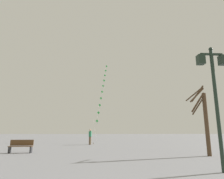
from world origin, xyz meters
The scene contains 6 objects.
ground_plane centered at (0.00, 20.00, 0.00)m, with size 160.00×160.00×0.00m, color gray.
twin_lantern_lamp_post centered at (3.22, 6.15, 3.42)m, with size 1.21×0.28×4.95m.
kite_train centered at (-1.38, 28.59, 7.23)m, with size 1.93×11.25×13.51m.
kite_flyer centered at (-2.63, 21.64, 0.90)m, with size 0.30×0.62×1.71m.
bare_tree centered at (5.20, 10.92, 2.28)m, with size 1.23×1.18×4.43m.
park_bench centered at (-6.98, 13.32, 0.45)m, with size 1.62×0.51×0.89m.
Camera 1 is at (-1.29, -1.40, 1.51)m, focal length 31.72 mm.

